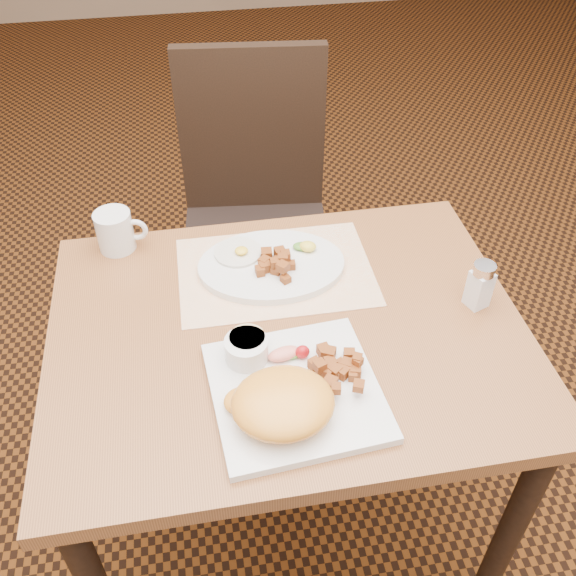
{
  "coord_description": "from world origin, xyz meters",
  "views": [
    {
      "loc": [
        -0.15,
        -0.84,
        1.62
      ],
      "look_at": [
        0.01,
        0.03,
        0.82
      ],
      "focal_mm": 40.0,
      "sensor_mm": 36.0,
      "label": 1
    }
  ],
  "objects_px": {
    "table": "(288,365)",
    "chair_far": "(255,205)",
    "plate_square": "(296,392)",
    "salt_shaker": "(480,284)",
    "plate_oval": "(271,266)",
    "coffee_mug": "(116,231)"
  },
  "relations": [
    {
      "from": "salt_shaker",
      "to": "coffee_mug",
      "type": "bearing_deg",
      "value": 156.41
    },
    {
      "from": "table",
      "to": "plate_square",
      "type": "relative_size",
      "value": 3.21
    },
    {
      "from": "coffee_mug",
      "to": "plate_square",
      "type": "bearing_deg",
      "value": -56.69
    },
    {
      "from": "plate_oval",
      "to": "coffee_mug",
      "type": "height_order",
      "value": "coffee_mug"
    },
    {
      "from": "table",
      "to": "chair_far",
      "type": "distance_m",
      "value": 0.72
    },
    {
      "from": "chair_far",
      "to": "coffee_mug",
      "type": "xyz_separation_m",
      "value": [
        -0.35,
        -0.41,
        0.25
      ]
    },
    {
      "from": "salt_shaker",
      "to": "coffee_mug",
      "type": "xyz_separation_m",
      "value": [
        -0.7,
        0.3,
        -0.01
      ]
    },
    {
      "from": "plate_oval",
      "to": "salt_shaker",
      "type": "height_order",
      "value": "salt_shaker"
    },
    {
      "from": "plate_oval",
      "to": "salt_shaker",
      "type": "xyz_separation_m",
      "value": [
        0.38,
        -0.17,
        0.04
      ]
    },
    {
      "from": "chair_far",
      "to": "plate_square",
      "type": "height_order",
      "value": "chair_far"
    },
    {
      "from": "plate_square",
      "to": "plate_oval",
      "type": "bearing_deg",
      "value": 88.29
    },
    {
      "from": "table",
      "to": "coffee_mug",
      "type": "relative_size",
      "value": 8.15
    },
    {
      "from": "coffee_mug",
      "to": "chair_far",
      "type": "bearing_deg",
      "value": 49.94
    },
    {
      "from": "table",
      "to": "plate_oval",
      "type": "xyz_separation_m",
      "value": [
        -0.0,
        0.17,
        0.12
      ]
    },
    {
      "from": "plate_square",
      "to": "salt_shaker",
      "type": "bearing_deg",
      "value": 22.47
    },
    {
      "from": "chair_far",
      "to": "plate_square",
      "type": "bearing_deg",
      "value": 93.4
    },
    {
      "from": "plate_oval",
      "to": "coffee_mug",
      "type": "bearing_deg",
      "value": 157.4
    },
    {
      "from": "chair_far",
      "to": "salt_shaker",
      "type": "relative_size",
      "value": 9.7
    },
    {
      "from": "salt_shaker",
      "to": "coffee_mug",
      "type": "distance_m",
      "value": 0.76
    },
    {
      "from": "chair_far",
      "to": "plate_oval",
      "type": "bearing_deg",
      "value": 92.79
    },
    {
      "from": "plate_square",
      "to": "plate_oval",
      "type": "xyz_separation_m",
      "value": [
        0.01,
        0.33,
        0.0
      ]
    },
    {
      "from": "chair_far",
      "to": "plate_oval",
      "type": "distance_m",
      "value": 0.59
    }
  ]
}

